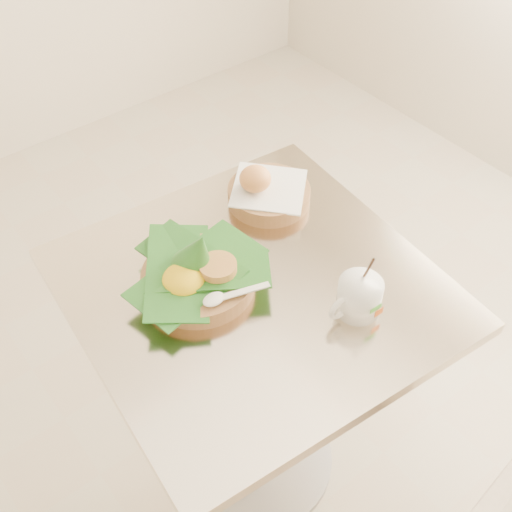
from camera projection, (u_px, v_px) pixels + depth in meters
floor at (212, 487)px, 1.78m from camera, size 3.60×3.60×0.00m
cafe_table at (254, 349)px, 1.46m from camera, size 0.76×0.76×0.75m
rice_basket at (198, 273)px, 1.27m from camera, size 0.29×0.29×0.14m
bread_basket at (267, 192)px, 1.46m from camera, size 0.23×0.23×0.10m
coffee_mug at (358, 297)px, 1.23m from camera, size 0.12×0.09×0.15m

